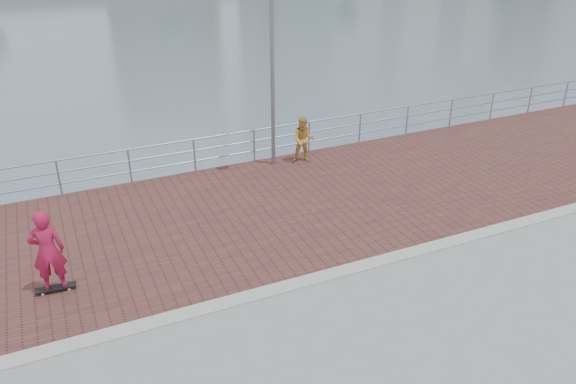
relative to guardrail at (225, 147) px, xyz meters
name	(u,v)px	position (x,y,z in m)	size (l,w,h in m)	color
water	(322,345)	(0.00, -7.00, -2.69)	(400.00, 400.00, 0.00)	slate
brick_lane	(265,210)	(0.00, -3.40, -0.68)	(40.00, 6.80, 0.02)	brown
curb	(324,277)	(0.00, -7.00, -0.66)	(40.00, 0.40, 0.06)	#B7B5AD
guardrail	(225,147)	(0.00, 0.00, 0.00)	(39.06, 0.06, 1.13)	#8C9EA8
street_lamp	(278,23)	(1.51, -0.98, 3.98)	(0.48, 1.39, 6.57)	slate
skateboard	(56,288)	(-5.65, -5.00, -0.59)	(0.87, 0.28, 0.10)	black
skateboarder	(47,251)	(-5.65, -5.00, 0.37)	(0.70, 0.46, 1.92)	#B61841
bystander	(304,140)	(2.50, -0.76, 0.10)	(0.75, 0.59, 1.55)	gold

